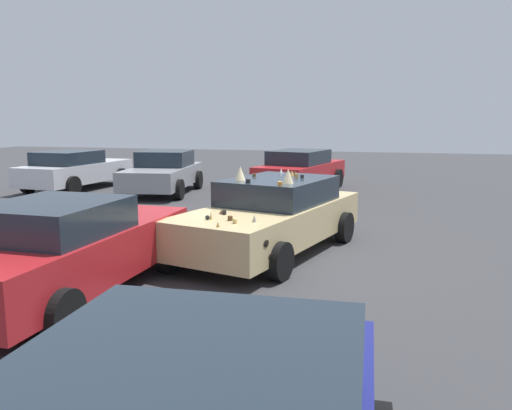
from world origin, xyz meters
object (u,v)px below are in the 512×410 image
at_px(art_car_decorated, 273,215).
at_px(parked_sedan_row_back_center, 75,170).
at_px(parked_sedan_behind_right, 163,173).
at_px(parked_sedan_row_back_far, 301,170).
at_px(parked_sedan_behind_left, 67,248).

distance_m(art_car_decorated, parked_sedan_row_back_center, 11.00).
bearing_deg(parked_sedan_behind_right, parked_sedan_row_back_far, 104.79).
relative_size(art_car_decorated, parked_sedan_behind_left, 1.13).
height_order(art_car_decorated, parked_sedan_row_back_far, art_car_decorated).
height_order(art_car_decorated, parked_sedan_behind_right, art_car_decorated).
xyz_separation_m(parked_sedan_behind_right, parked_sedan_row_back_far, (1.82, -4.38, 0.03)).
height_order(parked_sedan_row_back_far, parked_sedan_row_back_center, parked_sedan_row_back_far).
bearing_deg(parked_sedan_behind_right, parked_sedan_row_back_center, -98.10).
bearing_deg(parked_sedan_behind_left, art_car_decorated, -34.13).
bearing_deg(parked_sedan_row_back_center, parked_sedan_behind_right, -86.15).
distance_m(parked_sedan_behind_right, parked_sedan_row_back_center, 3.41).
distance_m(parked_sedan_row_back_far, parked_sedan_row_back_center, 8.00).
distance_m(art_car_decorated, parked_sedan_row_back_far, 8.52).
bearing_deg(parked_sedan_row_back_center, parked_sedan_behind_left, -142.45).
bearing_deg(parked_sedan_behind_left, parked_sedan_row_back_center, 34.86).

